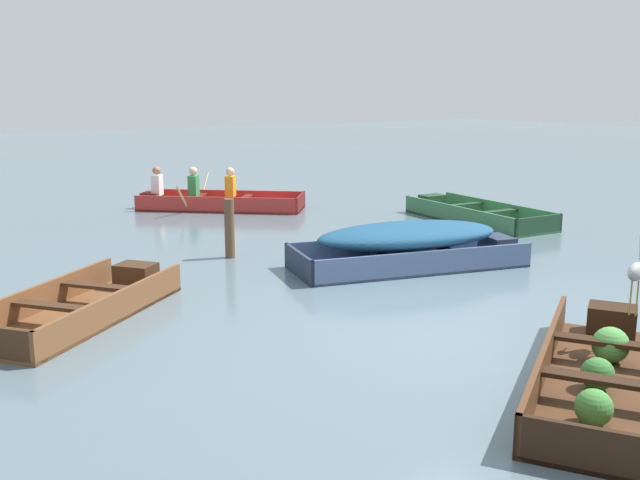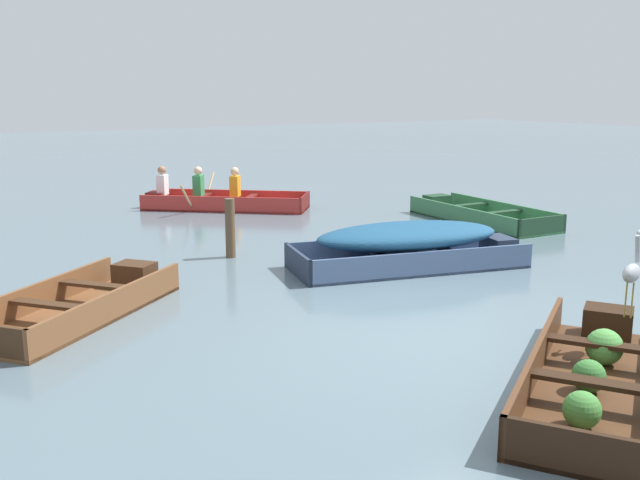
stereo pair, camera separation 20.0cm
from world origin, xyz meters
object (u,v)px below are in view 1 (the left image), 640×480
Objects in this scene: dinghy_dark_varnish_foreground at (605,369)px; rowboat_red_with_crew at (211,200)px; skiff_wooden_brown_near_moored at (86,305)px; mooring_post at (230,228)px; heron_on_dinghy at (637,269)px; skiff_green_mid_moored at (473,214)px; skiff_slate_blue_far_moored at (410,241)px.

rowboat_red_with_crew reaches higher than dinghy_dark_varnish_foreground.
mooring_post is (2.63, 1.67, 0.34)m from skiff_wooden_brown_near_moored.
heron_on_dinghy reaches higher than dinghy_dark_varnish_foreground.
dinghy_dark_varnish_foreground is 10.53m from rowboat_red_with_crew.
heron_on_dinghy reaches higher than skiff_wooden_brown_near_moored.
skiff_green_mid_moored is at bearing -47.19° from rowboat_red_with_crew.
skiff_wooden_brown_near_moored is at bearing -166.29° from skiff_green_mid_moored.
mooring_post is at bearing -176.86° from skiff_green_mid_moored.
mooring_post is at bearing 32.36° from skiff_wooden_brown_near_moored.
skiff_slate_blue_far_moored reaches higher than skiff_green_mid_moored.
skiff_green_mid_moored is (8.05, 1.96, -0.01)m from skiff_wooden_brown_near_moored.
skiff_slate_blue_far_moored reaches higher than dinghy_dark_varnish_foreground.
dinghy_dark_varnish_foreground reaches higher than skiff_green_mid_moored.
skiff_green_mid_moored is 3.88× the size of heron_on_dinghy.
skiff_green_mid_moored is 5.55m from rowboat_red_with_crew.
rowboat_red_with_crew is at bearing 69.26° from mooring_post.
skiff_green_mid_moored is 7.23m from heron_on_dinghy.
dinghy_dark_varnish_foreground is at bearing -53.48° from skiff_wooden_brown_near_moored.
skiff_slate_blue_far_moored is 2.75m from mooring_post.
skiff_wooden_brown_near_moored is 4.59m from skiff_slate_blue_far_moored.
heron_on_dinghy is (4.18, -4.10, 0.72)m from skiff_wooden_brown_near_moored.
mooring_post is at bearing 134.93° from skiff_slate_blue_far_moored.
skiff_green_mid_moored is at bearing 53.45° from dinghy_dark_varnish_foreground.
mooring_post is (-0.67, 6.12, 0.32)m from dinghy_dark_varnish_foreground.
rowboat_red_with_crew is (-0.29, 6.31, -0.19)m from skiff_slate_blue_far_moored.
dinghy_dark_varnish_foreground is 1.14× the size of skiff_wooden_brown_near_moored.
heron_on_dinghy reaches higher than rowboat_red_with_crew.
skiff_wooden_brown_near_moored is 5.90m from heron_on_dinghy.
mooring_post reaches higher than rowboat_red_with_crew.
mooring_post is (-1.55, 5.77, -0.39)m from heron_on_dinghy.
heron_on_dinghy reaches higher than mooring_post.
skiff_wooden_brown_near_moored is 3.13m from mooring_post.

